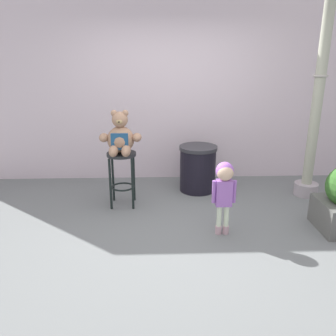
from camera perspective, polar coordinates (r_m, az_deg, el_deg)
The scene contains 7 objects.
ground_plane at distance 4.02m, azimuth 1.57°, elevation -10.68°, with size 24.00×24.00×0.00m, color slate.
building_wall at distance 5.60m, azimuth 0.38°, elevation 13.73°, with size 7.02×0.30×3.02m, color silver.
bar_stool_with_teddy at distance 4.60m, azimuth -7.58°, elevation -0.00°, with size 0.38×0.38×0.73m.
teddy_bear at distance 4.46m, azimuth -7.83°, elevation 4.89°, with size 0.54×0.48×0.55m.
child_walking at distance 3.82m, azimuth 9.25°, elevation -2.44°, with size 0.27×0.21×0.84m.
trash_bin at distance 5.14m, azimuth 4.90°, elevation -0.04°, with size 0.55×0.55×0.68m.
lamppost at distance 5.14m, azimuth 23.07°, elevation 7.91°, with size 0.33×0.33×2.90m.
Camera 1 is at (-0.23, -3.52, 1.93)m, focal length 37.09 mm.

